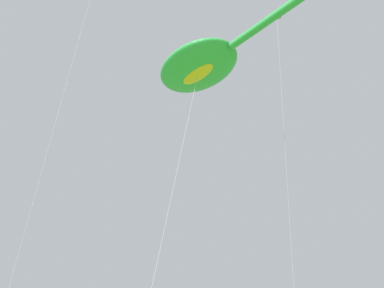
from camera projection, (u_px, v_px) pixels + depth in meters
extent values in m
ellipsoid|color=green|center=(198.00, 67.00, 23.46)|extent=(3.71, 5.18, 1.15)
cylinder|color=green|center=(271.00, 18.00, 20.20)|extent=(0.57, 5.19, 0.41)
ellipsoid|color=yellow|center=(198.00, 74.00, 23.19)|extent=(0.92, 2.26, 0.41)
cylinder|color=#B2B2B7|center=(167.00, 217.00, 18.03)|extent=(3.07, 0.87, 17.37)
cylinder|color=#B2B2B7|center=(60.00, 107.00, 17.46)|extent=(1.41, 0.20, 24.86)
ellipsoid|color=pink|center=(277.00, 15.00, 25.59)|extent=(0.76, 0.52, 0.22)
cylinder|color=#B2B2B7|center=(288.00, 186.00, 20.89)|extent=(1.06, 2.45, 22.13)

